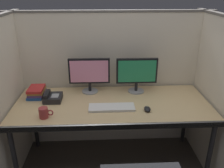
{
  "coord_description": "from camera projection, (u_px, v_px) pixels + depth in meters",
  "views": [
    {
      "loc": [
        -0.1,
        -1.76,
        1.81
      ],
      "look_at": [
        0.0,
        0.35,
        0.92
      ],
      "focal_mm": 37.84,
      "sensor_mm": 36.0,
      "label": 1
    }
  ],
  "objects": [
    {
      "name": "computer_mouse",
      "position": [
        147.0,
        109.0,
        2.17
      ],
      "size": [
        0.06,
        0.1,
        0.04
      ],
      "color": "black",
      "rests_on": "desk"
    },
    {
      "name": "book_stack",
      "position": [
        37.0,
        92.0,
        2.43
      ],
      "size": [
        0.16,
        0.22,
        0.1
      ],
      "color": "#1E478C",
      "rests_on": "desk"
    },
    {
      "name": "monitor_left",
      "position": [
        89.0,
        73.0,
        2.47
      ],
      "size": [
        0.43,
        0.17,
        0.37
      ],
      "color": "gray",
      "rests_on": "desk"
    },
    {
      "name": "cubicle_partition_rear",
      "position": [
        110.0,
        81.0,
        2.7
      ],
      "size": [
        2.21,
        0.06,
        1.57
      ],
      "color": "beige",
      "rests_on": "ground"
    },
    {
      "name": "desk_phone",
      "position": [
        52.0,
        97.0,
        2.35
      ],
      "size": [
        0.17,
        0.19,
        0.09
      ],
      "color": "black",
      "rests_on": "desk"
    },
    {
      "name": "cubicle_partition_right",
      "position": [
        217.0,
        101.0,
        2.25
      ],
      "size": [
        0.06,
        1.41,
        1.57
      ],
      "color": "beige",
      "rests_on": "ground"
    },
    {
      "name": "coffee_mug",
      "position": [
        44.0,
        113.0,
        2.04
      ],
      "size": [
        0.13,
        0.08,
        0.09
      ],
      "color": "#993333",
      "rests_on": "desk"
    },
    {
      "name": "monitor_right",
      "position": [
        137.0,
        73.0,
        2.47
      ],
      "size": [
        0.43,
        0.17,
        0.37
      ],
      "color": "gray",
      "rests_on": "desk"
    },
    {
      "name": "desk",
      "position": [
        112.0,
        108.0,
        2.32
      ],
      "size": [
        1.9,
        0.8,
        0.74
      ],
      "color": "tan",
      "rests_on": "ground"
    },
    {
      "name": "cubicle_partition_left",
      "position": [
        4.0,
        105.0,
        2.16
      ],
      "size": [
        0.06,
        1.41,
        1.57
      ],
      "color": "beige",
      "rests_on": "ground"
    },
    {
      "name": "keyboard_main",
      "position": [
        112.0,
        107.0,
        2.21
      ],
      "size": [
        0.43,
        0.15,
        0.02
      ],
      "primitive_type": "cube",
      "color": "silver",
      "rests_on": "desk"
    }
  ]
}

